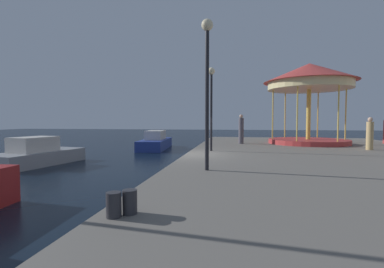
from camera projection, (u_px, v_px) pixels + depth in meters
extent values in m
plane|color=black|center=(186.00, 171.00, 12.69)|extent=(120.00, 120.00, 0.00)
cube|color=slate|center=(341.00, 166.00, 11.61)|extent=(13.53, 27.21, 0.80)
cube|color=navy|center=(155.00, 144.00, 22.58)|extent=(2.43, 5.94, 0.80)
cube|color=beige|center=(155.00, 135.00, 22.59)|extent=(1.57, 2.66, 0.73)
cube|color=#4C6070|center=(158.00, 133.00, 23.86)|extent=(1.16, 0.20, 0.33)
cube|color=gray|center=(39.00, 158.00, 14.40)|extent=(2.84, 5.03, 0.72)
cube|color=beige|center=(34.00, 144.00, 14.11)|extent=(1.77, 2.31, 0.77)
cube|color=#4C6070|center=(50.00, 140.00, 15.09)|extent=(1.21, 0.32, 0.35)
cylinder|color=#B23333|center=(308.00, 141.00, 18.23)|extent=(5.14, 5.14, 0.30)
cylinder|color=gold|center=(309.00, 115.00, 18.14)|extent=(0.28, 0.28, 3.32)
cylinder|color=#F2E099|center=(309.00, 86.00, 18.05)|extent=(5.35, 5.35, 0.50)
cone|color=#C63D38|center=(309.00, 73.00, 18.01)|extent=(5.94, 5.94, 1.24)
cylinder|color=gold|center=(346.00, 114.00, 17.78)|extent=(0.08, 0.08, 3.32)
cylinder|color=gold|center=(318.00, 115.00, 19.94)|extent=(0.08, 0.08, 3.32)
cylinder|color=gold|center=(285.00, 115.00, 20.30)|extent=(0.08, 0.08, 3.32)
cylinder|color=gold|center=(273.00, 115.00, 18.50)|extent=(0.08, 0.08, 3.32)
cylinder|color=gold|center=(297.00, 114.00, 16.34)|extent=(0.08, 0.08, 3.32)
cylinder|color=gold|center=(338.00, 114.00, 15.97)|extent=(0.08, 0.08, 3.32)
cylinder|color=black|center=(207.00, 101.00, 8.30)|extent=(0.12, 0.12, 4.26)
sphere|color=#F9E5B2|center=(207.00, 25.00, 8.19)|extent=(0.36, 0.36, 0.36)
cylinder|color=black|center=(211.00, 113.00, 13.73)|extent=(0.12, 0.12, 3.86)
sphere|color=#F9E5B2|center=(211.00, 71.00, 13.63)|extent=(0.36, 0.36, 0.36)
cylinder|color=#2D2D33|center=(114.00, 205.00, 4.29)|extent=(0.24, 0.24, 0.40)
cylinder|color=#2D2D33|center=(130.00, 202.00, 4.44)|extent=(0.24, 0.24, 0.40)
cylinder|color=tan|center=(370.00, 136.00, 14.28)|extent=(0.34, 0.34, 1.49)
sphere|color=tan|center=(370.00, 119.00, 14.24)|extent=(0.24, 0.24, 0.24)
cylinder|color=#514C56|center=(241.00, 131.00, 18.22)|extent=(0.34, 0.34, 1.73)
sphere|color=tan|center=(241.00, 116.00, 18.17)|extent=(0.24, 0.24, 0.24)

